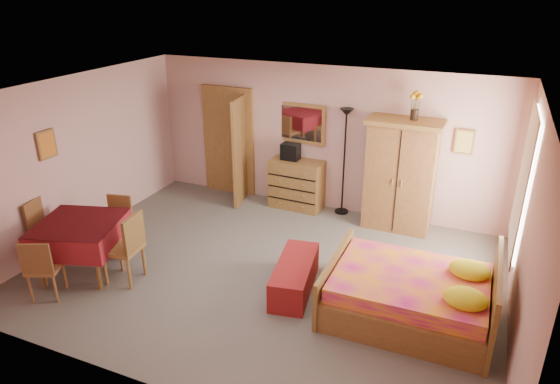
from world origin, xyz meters
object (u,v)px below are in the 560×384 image
at_px(chair_south, 45,267).
at_px(dining_table, 82,248).
at_px(chest_of_drawers, 297,184).
at_px(chair_north, 116,225).
at_px(wall_mirror, 302,123).
at_px(sunflower_vase, 415,106).
at_px(bench, 295,276).
at_px(floor_lamp, 344,162).
at_px(chair_east, 123,248).
at_px(wardrobe, 400,176).
at_px(stereo, 291,152).
at_px(chair_west, 51,231).
at_px(bed, 410,283).

bearing_deg(chair_south, dining_table, 63.67).
bearing_deg(chest_of_drawers, chair_north, -124.83).
relative_size(wall_mirror, sunflower_vase, 2.01).
bearing_deg(bench, chest_of_drawers, 110.91).
bearing_deg(bench, floor_lamp, 92.69).
bearing_deg(chair_east, dining_table, 89.64).
bearing_deg(bench, dining_table, -165.12).
bearing_deg(dining_table, wardrobe, 39.97).
bearing_deg(sunflower_vase, chest_of_drawers, 178.49).
xyz_separation_m(stereo, chair_south, (-1.86, -4.00, -0.62)).
height_order(chest_of_drawers, chair_south, chest_of_drawers).
bearing_deg(wall_mirror, bench, -65.68).
bearing_deg(chest_of_drawers, bench, -66.99).
height_order(chest_of_drawers, wardrobe, wardrobe).
bearing_deg(dining_table, bench, 14.88).
relative_size(bench, chair_west, 1.27).
bearing_deg(chest_of_drawers, chair_south, -114.61).
bearing_deg(floor_lamp, wardrobe, -11.27).
height_order(chest_of_drawers, stereo, stereo).
distance_m(dining_table, chair_south, 0.65).
xyz_separation_m(wall_mirror, chair_east, (-1.30, -3.46, -1.04)).
bearing_deg(sunflower_vase, chair_west, -145.24).
xyz_separation_m(sunflower_vase, bed, (0.50, -2.46, -1.64)).
bearing_deg(floor_lamp, chair_west, -135.99).
xyz_separation_m(bench, chair_south, (-2.97, -1.43, 0.23)).
xyz_separation_m(wall_mirror, stereo, (-0.14, -0.18, -0.49)).
bearing_deg(chest_of_drawers, stereo, 169.19).
bearing_deg(stereo, chair_south, -114.90).
relative_size(wall_mirror, chair_east, 0.90).
xyz_separation_m(bed, chair_south, (-4.48, -1.46, -0.03)).
distance_m(stereo, chair_north, 3.27).
height_order(chair_west, chair_east, chair_east).
relative_size(sunflower_vase, dining_table, 0.42).
xyz_separation_m(sunflower_vase, chair_west, (-4.61, -3.20, -1.62)).
xyz_separation_m(stereo, chair_north, (-1.82, -2.64, -0.63)).
bearing_deg(bench, chair_north, -178.60).
relative_size(stereo, chair_east, 0.31).
relative_size(sunflower_vase, chair_north, 0.53).
xyz_separation_m(wall_mirror, wardrobe, (1.87, -0.31, -0.61)).
distance_m(chest_of_drawers, floor_lamp, 0.99).
distance_m(chest_of_drawers, bed, 3.53).
distance_m(stereo, sunflower_vase, 2.37).
bearing_deg(chair_west, chair_north, 120.22).
relative_size(floor_lamp, bed, 0.95).
height_order(chest_of_drawers, bench, chest_of_drawers).
bearing_deg(sunflower_vase, wardrobe, -156.55).
bearing_deg(wall_mirror, stereo, -123.33).
height_order(wardrobe, chair_west, wardrobe).
bearing_deg(floor_lamp, chair_east, -122.65).
height_order(floor_lamp, chair_north, floor_lamp).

